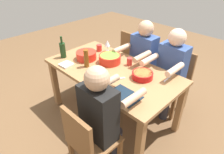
{
  "coord_description": "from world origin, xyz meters",
  "views": [
    {
      "loc": [
        -1.47,
        1.47,
        1.94
      ],
      "look_at": [
        0.0,
        0.0,
        0.63
      ],
      "focal_mm": 32.03,
      "sensor_mm": 36.0,
      "label": 1
    }
  ],
  "objects_px": {
    "serving_bowl_greens": "(86,55)",
    "wine_glass": "(107,44)",
    "dining_table": "(112,76)",
    "chair_near_left": "(175,77)",
    "diner_near_center": "(141,57)",
    "serving_bowl_salad": "(110,58)",
    "cup_near_center": "(129,62)",
    "chair_far_left": "(88,141)",
    "wine_bottle": "(63,50)",
    "chair_near_right": "(125,57)",
    "chair_near_center": "(148,66)",
    "beer_bottle": "(86,58)",
    "diner_far_left": "(102,114)",
    "serving_bowl_fruit": "(142,75)",
    "cup_near_right": "(99,48)",
    "napkin_stack": "(66,65)",
    "diner_near_left": "(170,68)"
  },
  "relations": [
    {
      "from": "serving_bowl_greens",
      "to": "wine_glass",
      "type": "distance_m",
      "value": 0.36
    },
    {
      "from": "dining_table",
      "to": "chair_near_left",
      "type": "bearing_deg",
      "value": -120.56
    },
    {
      "from": "diner_near_center",
      "to": "serving_bowl_greens",
      "type": "distance_m",
      "value": 0.76
    },
    {
      "from": "serving_bowl_salad",
      "to": "cup_near_center",
      "type": "distance_m",
      "value": 0.25
    },
    {
      "from": "chair_far_left",
      "to": "wine_bottle",
      "type": "distance_m",
      "value": 1.31
    },
    {
      "from": "chair_near_right",
      "to": "chair_near_center",
      "type": "xyz_separation_m",
      "value": [
        -0.45,
        0.0,
        0.0
      ]
    },
    {
      "from": "chair_near_right",
      "to": "serving_bowl_salad",
      "type": "height_order",
      "value": "chair_near_right"
    },
    {
      "from": "chair_near_center",
      "to": "serving_bowl_greens",
      "type": "relative_size",
      "value": 3.27
    },
    {
      "from": "cup_near_center",
      "to": "chair_near_right",
      "type": "bearing_deg",
      "value": -45.35
    },
    {
      "from": "serving_bowl_greens",
      "to": "cup_near_center",
      "type": "height_order",
      "value": "serving_bowl_greens"
    },
    {
      "from": "beer_bottle",
      "to": "chair_near_left",
      "type": "bearing_deg",
      "value": -127.62
    },
    {
      "from": "diner_far_left",
      "to": "cup_near_center",
      "type": "height_order",
      "value": "diner_far_left"
    },
    {
      "from": "serving_bowl_fruit",
      "to": "wine_bottle",
      "type": "xyz_separation_m",
      "value": [
        1.06,
        0.33,
        0.07
      ]
    },
    {
      "from": "wine_glass",
      "to": "cup_near_right",
      "type": "relative_size",
      "value": 1.77
    },
    {
      "from": "serving_bowl_salad",
      "to": "serving_bowl_greens",
      "type": "bearing_deg",
      "value": 26.67
    },
    {
      "from": "chair_near_center",
      "to": "wine_bottle",
      "type": "bearing_deg",
      "value": 55.34
    },
    {
      "from": "chair_far_left",
      "to": "serving_bowl_greens",
      "type": "xyz_separation_m",
      "value": [
        0.88,
        -0.72,
        0.32
      ]
    },
    {
      "from": "diner_near_center",
      "to": "beer_bottle",
      "type": "distance_m",
      "value": 0.81
    },
    {
      "from": "wine_glass",
      "to": "napkin_stack",
      "type": "distance_m",
      "value": 0.66
    },
    {
      "from": "diner_near_center",
      "to": "serving_bowl_salad",
      "type": "xyz_separation_m",
      "value": [
        0.14,
        0.48,
        0.1
      ]
    },
    {
      "from": "dining_table",
      "to": "diner_near_center",
      "type": "relative_size",
      "value": 1.37
    },
    {
      "from": "diner_near_left",
      "to": "wine_glass",
      "type": "relative_size",
      "value": 7.23
    },
    {
      "from": "chair_near_center",
      "to": "diner_near_center",
      "type": "xyz_separation_m",
      "value": [
        0.0,
        0.18,
        0.21
      ]
    },
    {
      "from": "cup_near_right",
      "to": "diner_near_left",
      "type": "bearing_deg",
      "value": -160.33
    },
    {
      "from": "wine_bottle",
      "to": "serving_bowl_salad",
      "type": "bearing_deg",
      "value": -149.0
    },
    {
      "from": "diner_near_left",
      "to": "chair_near_left",
      "type": "bearing_deg",
      "value": -90.0
    },
    {
      "from": "chair_far_left",
      "to": "chair_near_left",
      "type": "xyz_separation_m",
      "value": [
        0.0,
        -1.53,
        0.0
      ]
    },
    {
      "from": "chair_far_left",
      "to": "beer_bottle",
      "type": "distance_m",
      "value": 1.0
    },
    {
      "from": "serving_bowl_greens",
      "to": "wine_glass",
      "type": "relative_size",
      "value": 1.57
    },
    {
      "from": "cup_near_center",
      "to": "wine_glass",
      "type": "bearing_deg",
      "value": -10.18
    },
    {
      "from": "wine_bottle",
      "to": "cup_near_center",
      "type": "distance_m",
      "value": 0.89
    },
    {
      "from": "wine_bottle",
      "to": "napkin_stack",
      "type": "height_order",
      "value": "wine_bottle"
    },
    {
      "from": "dining_table",
      "to": "serving_bowl_fruit",
      "type": "relative_size",
      "value": 6.99
    },
    {
      "from": "serving_bowl_salad",
      "to": "diner_far_left",
      "type": "bearing_deg",
      "value": 130.91
    },
    {
      "from": "serving_bowl_greens",
      "to": "beer_bottle",
      "type": "bearing_deg",
      "value": 142.02
    },
    {
      "from": "chair_near_left",
      "to": "beer_bottle",
      "type": "height_order",
      "value": "beer_bottle"
    },
    {
      "from": "diner_far_left",
      "to": "serving_bowl_salad",
      "type": "xyz_separation_m",
      "value": [
        0.59,
        -0.68,
        0.1
      ]
    },
    {
      "from": "serving_bowl_salad",
      "to": "cup_near_center",
      "type": "bearing_deg",
      "value": -149.61
    },
    {
      "from": "chair_far_left",
      "to": "beer_bottle",
      "type": "bearing_deg",
      "value": -39.56
    },
    {
      "from": "diner_far_left",
      "to": "cup_near_right",
      "type": "xyz_separation_m",
      "value": [
        0.95,
        -0.82,
        0.09
      ]
    },
    {
      "from": "diner_near_center",
      "to": "napkin_stack",
      "type": "relative_size",
      "value": 8.57
    },
    {
      "from": "dining_table",
      "to": "cup_near_center",
      "type": "height_order",
      "value": "cup_near_center"
    },
    {
      "from": "diner_far_left",
      "to": "cup_near_center",
      "type": "relative_size",
      "value": 12.53
    },
    {
      "from": "diner_near_left",
      "to": "chair_near_right",
      "type": "height_order",
      "value": "diner_near_left"
    },
    {
      "from": "serving_bowl_greens",
      "to": "diner_near_center",
      "type": "bearing_deg",
      "value": -124.44
    },
    {
      "from": "diner_near_left",
      "to": "wine_glass",
      "type": "height_order",
      "value": "diner_near_left"
    },
    {
      "from": "diner_near_left",
      "to": "serving_bowl_greens",
      "type": "bearing_deg",
      "value": 35.39
    },
    {
      "from": "chair_far_left",
      "to": "wine_bottle",
      "type": "height_order",
      "value": "wine_bottle"
    },
    {
      "from": "chair_near_left",
      "to": "wine_glass",
      "type": "relative_size",
      "value": 5.12
    },
    {
      "from": "diner_far_left",
      "to": "diner_near_left",
      "type": "relative_size",
      "value": 1.0
    }
  ]
}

